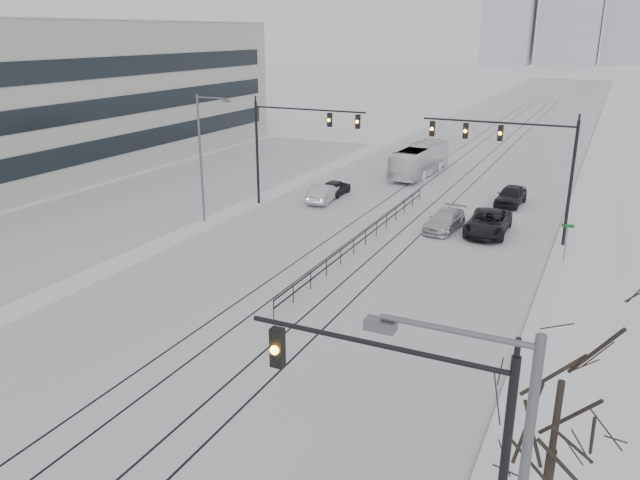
{
  "coord_description": "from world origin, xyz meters",
  "views": [
    {
      "loc": [
        13.55,
        -5.48,
        13.08
      ],
      "look_at": [
        0.99,
        21.06,
        3.2
      ],
      "focal_mm": 35.0,
      "sensor_mm": 36.0,
      "label": 1
    }
  ],
  "objects": [
    {
      "name": "road",
      "position": [
        0.0,
        60.0,
        0.01
      ],
      "size": [
        22.0,
        260.0,
        0.02
      ],
      "primitive_type": "cube",
      "color": "silver",
      "rests_on": "ground"
    },
    {
      "name": "sidewalk_east",
      "position": [
        13.5,
        60.0,
        0.08
      ],
      "size": [
        5.0,
        260.0,
        0.16
      ],
      "primitive_type": "cube",
      "color": "white",
      "rests_on": "ground"
    },
    {
      "name": "curb",
      "position": [
        11.05,
        60.0,
        0.06
      ],
      "size": [
        0.1,
        260.0,
        0.12
      ],
      "primitive_type": "cube",
      "color": "gray",
      "rests_on": "ground"
    },
    {
      "name": "parking_strip",
      "position": [
        -20.0,
        35.0,
        0.01
      ],
      "size": [
        14.0,
        60.0,
        0.03
      ],
      "primitive_type": "cube",
      "color": "silver",
      "rests_on": "ground"
    },
    {
      "name": "tram_rails",
      "position": [
        -0.0,
        40.0,
        0.02
      ],
      "size": [
        5.3,
        180.0,
        0.01
      ],
      "color": "black",
      "rests_on": "ground"
    },
    {
      "name": "office_building",
      "position": [
        -37.97,
        35.0,
        7.06
      ],
      "size": [
        20.2,
        62.2,
        14.11
      ],
      "color": "#B7B4AD",
      "rests_on": "ground"
    },
    {
      "name": "traffic_mast_near",
      "position": [
        10.79,
        6.0,
        4.56
      ],
      "size": [
        6.1,
        0.37,
        7.0
      ],
      "color": "black",
      "rests_on": "ground"
    },
    {
      "name": "traffic_mast_ne",
      "position": [
        8.15,
        34.99,
        5.76
      ],
      "size": [
        9.6,
        0.37,
        8.0
      ],
      "color": "black",
      "rests_on": "ground"
    },
    {
      "name": "traffic_mast_nw",
      "position": [
        -8.52,
        36.0,
        5.57
      ],
      "size": [
        9.1,
        0.37,
        8.0
      ],
      "color": "black",
      "rests_on": "ground"
    },
    {
      "name": "street_light_west",
      "position": [
        -12.2,
        30.0,
        5.21
      ],
      "size": [
        2.73,
        0.25,
        9.0
      ],
      "color": "#595B60",
      "rests_on": "ground"
    },
    {
      "name": "bare_tree",
      "position": [
        13.2,
        9.0,
        4.49
      ],
      "size": [
        4.4,
        4.4,
        6.1
      ],
      "color": "black",
      "rests_on": "ground"
    },
    {
      "name": "median_fence",
      "position": [
        0.0,
        30.0,
        0.53
      ],
      "size": [
        0.06,
        24.0,
        1.0
      ],
      "color": "black",
      "rests_on": "ground"
    },
    {
      "name": "street_sign",
      "position": [
        11.8,
        32.0,
        1.61
      ],
      "size": [
        0.7,
        0.06,
        2.4
      ],
      "color": "#595B60",
      "rests_on": "ground"
    },
    {
      "name": "sedan_sb_inner",
      "position": [
        -6.97,
        40.83,
        0.66
      ],
      "size": [
        1.58,
        3.91,
        1.33
      ],
      "primitive_type": "imported",
      "rotation": [
        0.0,
        0.0,
        3.15
      ],
      "color": "black",
      "rests_on": "ground"
    },
    {
      "name": "sedan_sb_outer",
      "position": [
        -6.94,
        38.45,
        0.72
      ],
      "size": [
        1.96,
        4.52,
        1.45
      ],
      "primitive_type": "imported",
      "rotation": [
        0.0,
        0.0,
        3.24
      ],
      "color": "#B0B5B8",
      "rests_on": "ground"
    },
    {
      "name": "sedan_nb_front",
      "position": [
        6.61,
        35.72,
        0.78
      ],
      "size": [
        2.73,
        5.69,
        1.56
      ],
      "primitive_type": "imported",
      "rotation": [
        0.0,
        0.0,
        0.02
      ],
      "color": "black",
      "rests_on": "ground"
    },
    {
      "name": "sedan_nb_right",
      "position": [
        3.76,
        35.28,
        0.67
      ],
      "size": [
        2.26,
        4.76,
        1.34
      ],
      "primitive_type": "imported",
      "rotation": [
        0.0,
        0.0,
        -0.08
      ],
      "color": "#B7BBBF",
      "rests_on": "ground"
    },
    {
      "name": "sedan_nb_far",
      "position": [
        6.8,
        43.92,
        0.77
      ],
      "size": [
        2.18,
        4.66,
        1.54
      ],
      "primitive_type": "imported",
      "rotation": [
        0.0,
        0.0,
        -0.08
      ],
      "color": "black",
      "rests_on": "ground"
    },
    {
      "name": "box_truck",
      "position": [
        -2.85,
        51.26,
        1.45
      ],
      "size": [
        2.93,
        10.49,
        2.89
      ],
      "primitive_type": "imported",
      "rotation": [
        0.0,
        0.0,
        3.09
      ],
      "color": "white",
      "rests_on": "ground"
    }
  ]
}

